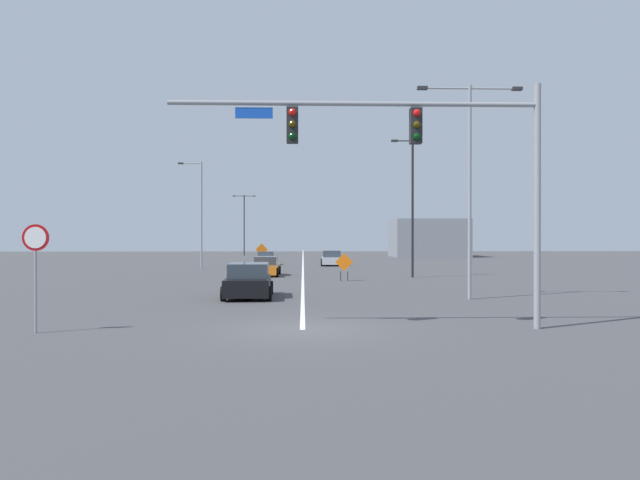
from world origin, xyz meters
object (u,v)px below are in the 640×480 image
street_lamp_near_right (470,173)px  street_lamp_mid_left (411,202)px  car_white_approaching (266,259)px  car_black_mid (249,281)px  stop_sign (36,257)px  construction_sign_right_lane (262,250)px  car_silver_near (332,258)px  car_orange_passing (266,267)px  traffic_signal_assembly (420,149)px  construction_sign_left_shoulder (344,264)px  street_lamp_far_right (200,210)px  street_lamp_mid_right (244,220)px

street_lamp_near_right → street_lamp_mid_left: size_ratio=1.00×
car_white_approaching → car_black_mid: bearing=-87.8°
stop_sign → construction_sign_right_lane: size_ratio=1.50×
street_lamp_near_right → car_silver_near: bearing=98.5°
street_lamp_mid_left → car_white_approaching: bearing=121.0°
car_orange_passing → street_lamp_mid_left: bearing=-12.1°
traffic_signal_assembly → car_orange_passing: (-6.08, 24.24, -4.71)m
stop_sign → street_lamp_near_right: 17.57m
stop_sign → car_black_mid: (5.13, 9.67, -1.44)m
traffic_signal_assembly → construction_sign_left_shoulder: bearing=92.7°
traffic_signal_assembly → street_lamp_mid_left: (3.90, 22.09, -0.24)m
street_lamp_near_right → construction_sign_left_shoulder: bearing=113.9°
street_lamp_far_right → construction_sign_right_lane: size_ratio=4.47×
street_lamp_mid_right → car_white_approaching: bearing=-80.2°
street_lamp_mid_right → construction_sign_left_shoulder: (11.45, -51.53, -4.23)m
construction_sign_right_lane → car_white_approaching: construction_sign_right_lane is taller
traffic_signal_assembly → construction_sign_right_lane: size_ratio=5.35×
traffic_signal_assembly → street_lamp_mid_right: bearing=99.9°
stop_sign → street_lamp_far_right: 33.51m
stop_sign → car_orange_passing: stop_sign is taller
traffic_signal_assembly → street_lamp_far_right: bearing=110.5°
construction_sign_right_lane → car_orange_passing: bearing=-85.1°
stop_sign → car_silver_near: bearing=75.2°
traffic_signal_assembly → car_white_approaching: traffic_signal_assembly is taller
street_lamp_near_right → car_orange_passing: size_ratio=2.23×
traffic_signal_assembly → stop_sign: traffic_signal_assembly is taller
street_lamp_mid_right → car_white_approaching: 30.86m
street_lamp_near_right → street_lamp_mid_right: street_lamp_near_right is taller
car_white_approaching → car_silver_near: (6.45, -1.53, 0.06)m
traffic_signal_assembly → construction_sign_right_lane: bearing=99.7°
street_lamp_mid_right → car_silver_near: 33.97m
street_lamp_mid_left → construction_sign_left_shoulder: bearing=-147.2°
traffic_signal_assembly → street_lamp_near_right: street_lamp_near_right is taller
stop_sign → car_white_approaching: 41.04m
construction_sign_left_shoulder → car_orange_passing: bearing=134.8°
street_lamp_near_right → street_lamp_far_right: 29.60m
stop_sign → street_lamp_mid_left: street_lamp_mid_left is taller
street_lamp_far_right → car_silver_near: (11.63, 5.94, -4.38)m
traffic_signal_assembly → street_lamp_mid_left: 22.44m
street_lamp_mid_right → construction_sign_right_lane: size_ratio=4.41×
construction_sign_right_lane → street_lamp_far_right: bearing=-107.5°
car_black_mid → traffic_signal_assembly: bearing=-57.5°
construction_sign_right_lane → car_silver_near: bearing=-46.6°
stop_sign → car_orange_passing: 25.13m
street_lamp_mid_right → car_white_approaching: (5.19, -30.05, -4.70)m
construction_sign_right_lane → stop_sign: bearing=-93.7°
street_lamp_mid_left → car_orange_passing: 11.15m
street_lamp_near_right → construction_sign_left_shoulder: (-4.77, 10.76, -4.49)m
stop_sign → car_orange_passing: (4.98, 24.59, -1.54)m
car_black_mid → construction_sign_left_shoulder: bearing=62.5°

